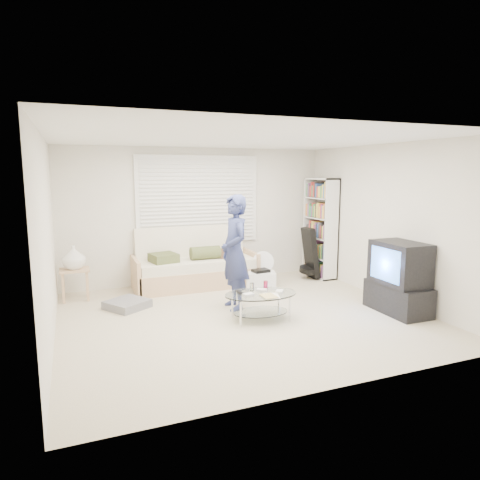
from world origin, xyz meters
name	(u,v)px	position (x,y,z in m)	size (l,w,h in m)	color
ground	(243,316)	(0.00, 0.00, 0.00)	(5.00, 5.00, 0.00)	tan
room_shell	(231,201)	(0.00, 0.48, 1.63)	(5.02, 4.52, 2.51)	silver
window_blinds	(199,200)	(0.00, 2.20, 1.55)	(2.32, 0.08, 1.62)	silver
futon_sofa	(195,267)	(-0.18, 1.88, 0.35)	(2.19, 0.88, 1.07)	tan
grey_floor_pillow	(127,304)	(-1.50, 1.01, 0.06)	(0.54, 0.54, 0.12)	slate
side_table	(74,260)	(-2.22, 1.75, 0.67)	(0.45, 0.37, 0.90)	tan
bookshelf	(320,228)	(2.32, 1.70, 0.97)	(0.31, 0.82, 1.94)	white
guitar_case	(310,257)	(2.03, 1.57, 0.44)	(0.35, 0.37, 0.99)	black
floor_fan	(262,265)	(0.96, 1.46, 0.37)	(0.40, 0.26, 0.64)	white
storage_bin	(261,280)	(0.84, 1.25, 0.16)	(0.60, 0.50, 0.36)	white
tv_unit	(399,279)	(2.20, -0.66, 0.51)	(0.55, 0.97, 1.05)	black
coffee_table	(261,298)	(0.18, -0.21, 0.31)	(1.08, 0.74, 0.50)	silver
standing_person	(235,252)	(0.02, 0.41, 0.86)	(0.63, 0.41, 1.73)	navy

